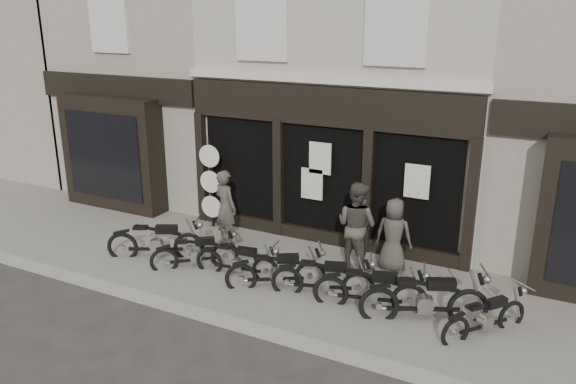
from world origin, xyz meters
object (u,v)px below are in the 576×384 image
at_px(motorcycle_4, 324,282).
at_px(man_right, 394,235).
at_px(motorcycle_5, 371,293).
at_px(advert_sign_post, 211,188).
at_px(motorcycle_0, 157,244).
at_px(motorcycle_1, 196,255).
at_px(motorcycle_6, 425,303).
at_px(motorcycle_7, 485,321).
at_px(man_left, 226,207).
at_px(man_centre, 357,226).
at_px(motorcycle_2, 238,264).
at_px(motorcycle_3, 277,274).

height_order(motorcycle_4, man_right, man_right).
bearing_deg(motorcycle_5, advert_sign_post, 142.42).
height_order(motorcycle_0, motorcycle_1, motorcycle_0).
bearing_deg(motorcycle_6, motorcycle_7, -23.54).
xyz_separation_m(motorcycle_1, motorcycle_5, (4.06, 0.01, 0.04)).
bearing_deg(man_left, man_right, -154.91).
distance_m(motorcycle_1, advert_sign_post, 2.56).
bearing_deg(man_right, man_centre, 17.16).
bearing_deg(motorcycle_1, motorcycle_6, -41.12).
bearing_deg(motorcycle_7, man_left, 115.37).
relative_size(motorcycle_4, motorcycle_7, 1.25).
relative_size(motorcycle_2, man_left, 1.04).
height_order(motorcycle_7, man_left, man_left).
bearing_deg(advert_sign_post, man_left, -44.14).
bearing_deg(motorcycle_2, motorcycle_3, -14.06).
distance_m(motorcycle_0, man_left, 1.82).
bearing_deg(motorcycle_7, advert_sign_post, 111.03).
relative_size(man_left, man_centre, 0.94).
bearing_deg(motorcycle_5, motorcycle_3, 167.12).
distance_m(motorcycle_5, motorcycle_7, 2.07).
height_order(motorcycle_6, man_centre, man_centre).
bearing_deg(man_right, advert_sign_post, -6.61).
xyz_separation_m(motorcycle_1, motorcycle_6, (5.07, 0.04, 0.08)).
height_order(motorcycle_6, man_right, man_right).
xyz_separation_m(motorcycle_5, man_right, (-0.15, 1.81, 0.52)).
distance_m(motorcycle_3, man_right, 2.68).
bearing_deg(motorcycle_6, man_left, 140.50).
xyz_separation_m(motorcycle_7, advert_sign_post, (-7.19, 2.12, 0.81)).
relative_size(motorcycle_5, motorcycle_7, 1.34).
bearing_deg(man_centre, motorcycle_2, 50.04).
bearing_deg(motorcycle_2, man_left, 123.17).
height_order(motorcycle_6, man_left, man_left).
height_order(motorcycle_0, man_centre, man_centre).
bearing_deg(man_right, motorcycle_2, 29.37).
bearing_deg(advert_sign_post, motorcycle_2, -49.61).
bearing_deg(motorcycle_7, motorcycle_6, 128.73).
height_order(motorcycle_2, motorcycle_4, motorcycle_4).
bearing_deg(motorcycle_1, motorcycle_2, -38.35).
height_order(motorcycle_2, motorcycle_6, motorcycle_6).
height_order(motorcycle_5, advert_sign_post, advert_sign_post).
xyz_separation_m(motorcycle_1, advert_sign_post, (-1.06, 2.19, 0.79)).
bearing_deg(motorcycle_5, man_left, 146.99).
xyz_separation_m(motorcycle_2, man_right, (2.85, 1.76, 0.56)).
bearing_deg(man_centre, motorcycle_5, 134.87).
distance_m(motorcycle_5, man_left, 4.45).
relative_size(motorcycle_1, man_left, 0.87).
relative_size(motorcycle_1, advert_sign_post, 0.67).
distance_m(man_left, advert_sign_post, 1.24).
bearing_deg(man_left, motorcycle_2, 150.37).
distance_m(motorcycle_2, man_left, 1.91).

